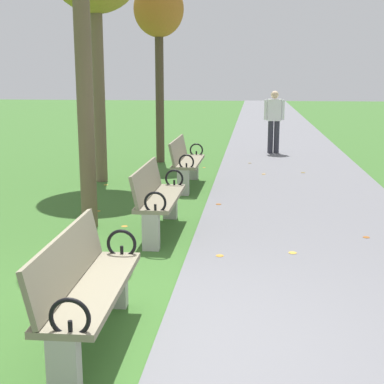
# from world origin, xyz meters

# --- Properties ---
(ground_plane) EXTENTS (80.00, 80.00, 0.00)m
(ground_plane) POSITION_xyz_m (0.00, 0.00, 0.00)
(ground_plane) COLOR #386628
(paved_walkway) EXTENTS (3.14, 44.00, 0.02)m
(paved_walkway) POSITION_xyz_m (1.57, 18.00, 0.01)
(paved_walkway) COLOR slate
(paved_walkway) RESTS_ON ground
(park_bench_1) EXTENTS (0.51, 1.61, 0.90)m
(park_bench_1) POSITION_xyz_m (-0.50, -0.03, 0.49)
(park_bench_1) COLOR gray
(park_bench_1) RESTS_ON ground
(park_bench_2) EXTENTS (0.48, 1.60, 0.90)m
(park_bench_2) POSITION_xyz_m (-0.50, 3.11, 0.49)
(park_bench_2) COLOR gray
(park_bench_2) RESTS_ON ground
(park_bench_3) EXTENTS (0.49, 1.60, 0.90)m
(park_bench_3) POSITION_xyz_m (-0.50, 6.17, 0.49)
(park_bench_3) COLOR gray
(park_bench_3) RESTS_ON ground
(tree_4) EXTENTS (1.14, 1.14, 4.14)m
(tree_4) POSITION_xyz_m (-1.47, 9.03, 3.38)
(tree_4) COLOR #4C3D2D
(tree_4) RESTS_ON ground
(pedestrian_walking) EXTENTS (0.53, 0.23, 1.62)m
(pedestrian_walking) POSITION_xyz_m (1.26, 10.72, 0.93)
(pedestrian_walking) COLOR #2D2D38
(pedestrian_walking) RESTS_ON paved_walkway
(scattered_leaves) EXTENTS (5.02, 6.88, 0.02)m
(scattered_leaves) POSITION_xyz_m (0.23, 5.43, 0.01)
(scattered_leaves) COLOR gold
(scattered_leaves) RESTS_ON ground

